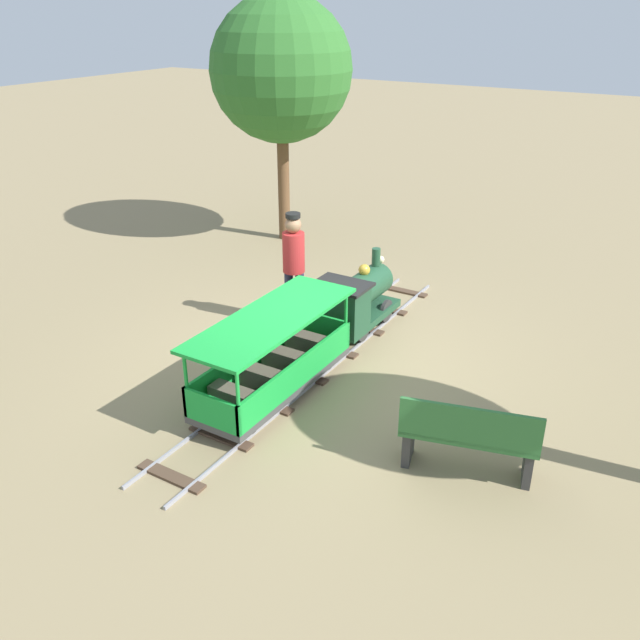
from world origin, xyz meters
TOP-DOWN VIEW (x-y plane):
  - ground_plane at (0.00, 0.00)m, footprint 60.00×60.00m
  - track at (0.00, -0.00)m, footprint 0.77×6.05m
  - locomotive at (0.00, 1.02)m, footprint 0.73×1.45m
  - passenger_car at (0.00, -0.90)m, footprint 0.83×2.35m
  - conductor_person at (-0.83, 0.79)m, footprint 0.30×0.30m
  - park_bench at (2.38, -1.11)m, footprint 1.36×0.72m
  - oak_tree_near at (-3.08, 3.88)m, footprint 2.49×2.49m

SIDE VIEW (x-z plane):
  - ground_plane at x=0.00m, z-range 0.00..0.00m
  - track at x=0.00m, z-range 0.00..0.04m
  - park_bench at x=2.38m, z-range 0.01..0.83m
  - passenger_car at x=0.00m, z-range -0.06..0.91m
  - locomotive at x=0.00m, z-range -0.01..0.98m
  - conductor_person at x=-0.83m, z-range 0.15..1.77m
  - oak_tree_near at x=-3.08m, z-range 0.89..5.20m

